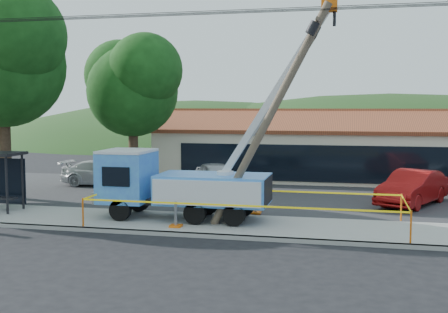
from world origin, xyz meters
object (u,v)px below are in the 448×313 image
car_white (104,187)px  leaning_pole (275,106)px  car_red (412,207)px  utility_truck (179,182)px  car_silver (217,193)px

car_white → leaning_pole: bearing=-130.9°
car_red → utility_truck: bearing=-122.7°
car_silver → car_white: car_silver is taller
leaning_pole → car_silver: (-4.37, 8.77, -4.85)m
car_silver → car_red: bearing=-41.0°
utility_truck → car_red: utility_truck is taller
leaning_pole → car_red: size_ratio=1.71×
utility_truck → leaning_pole: (4.10, -0.79, 3.17)m
leaning_pole → car_red: bearing=48.4°
utility_truck → car_silver: utility_truck is taller
car_silver → car_white: (-7.11, 0.66, 0.00)m
leaning_pole → car_red: 9.99m
car_silver → car_red: (10.17, -2.24, 0.00)m
car_silver → utility_truck: bearing=-116.7°
utility_truck → car_silver: bearing=91.9°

